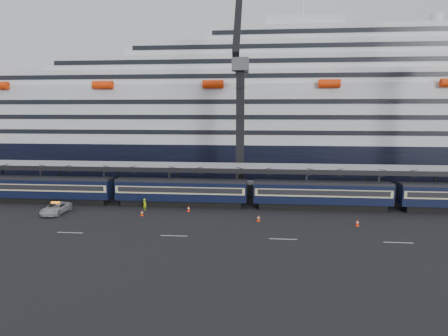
{
  "coord_description": "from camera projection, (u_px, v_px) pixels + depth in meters",
  "views": [
    {
      "loc": [
        -16.38,
        -45.93,
        13.73
      ],
      "look_at": [
        -21.77,
        10.0,
        5.66
      ],
      "focal_mm": 32.0,
      "sensor_mm": 36.0,
      "label": 1
    }
  ],
  "objects": [
    {
      "name": "train",
      "position": [
        346.0,
        194.0,
        55.63
      ],
      "size": [
        133.05,
        3.0,
        4.05
      ],
      "color": "black",
      "rests_on": "ground"
    },
    {
      "name": "crane_dark_near",
      "position": [
        240.0,
        122.0,
        64.17
      ],
      "size": [
        4.5,
        17.75,
        35.08
      ],
      "color": "#48494F",
      "rests_on": "ground"
    },
    {
      "name": "traffic_cone_a",
      "position": [
        142.0,
        213.0,
        52.63
      ],
      "size": [
        0.41,
        0.41,
        0.81
      ],
      "color": "#FF3608",
      "rests_on": "ground"
    },
    {
      "name": "ground",
      "position": [
        405.0,
        232.0,
        45.65
      ],
      "size": [
        260.0,
        260.0,
        0.0
      ],
      "primitive_type": "plane",
      "color": "black",
      "rests_on": "ground"
    },
    {
      "name": "pickup_truck",
      "position": [
        56.0,
        208.0,
        53.66
      ],
      "size": [
        2.48,
        5.29,
        1.47
      ],
      "primitive_type": "imported",
      "rotation": [
        0.0,
        0.0,
        0.01
      ],
      "color": "#A8ACAF",
      "rests_on": "ground"
    },
    {
      "name": "cruise_ship",
      "position": [
        331.0,
        117.0,
        89.31
      ],
      "size": [
        214.09,
        28.84,
        34.0
      ],
      "color": "black",
      "rests_on": "ground"
    },
    {
      "name": "canopy",
      "position": [
        374.0,
        169.0,
        58.7
      ],
      "size": [
        130.0,
        6.25,
        5.53
      ],
      "color": "gray",
      "rests_on": "ground"
    },
    {
      "name": "traffic_cone_d",
      "position": [
        357.0,
        223.0,
        47.89
      ],
      "size": [
        0.44,
        0.44,
        0.87
      ],
      "color": "#FF3608",
      "rests_on": "ground"
    },
    {
      "name": "traffic_cone_c",
      "position": [
        258.0,
        218.0,
        50.01
      ],
      "size": [
        0.42,
        0.42,
        0.84
      ],
      "color": "#FF3608",
      "rests_on": "ground"
    },
    {
      "name": "worker",
      "position": [
        145.0,
        204.0,
        55.51
      ],
      "size": [
        0.72,
        0.66,
        1.64
      ],
      "primitive_type": "imported",
      "rotation": [
        0.0,
        0.0,
        2.55
      ],
      "color": "#AFD70B",
      "rests_on": "ground"
    },
    {
      "name": "traffic_cone_b",
      "position": [
        189.0,
        208.0,
        54.9
      ],
      "size": [
        0.42,
        0.42,
        0.84
      ],
      "color": "#FF3608",
      "rests_on": "ground"
    }
  ]
}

